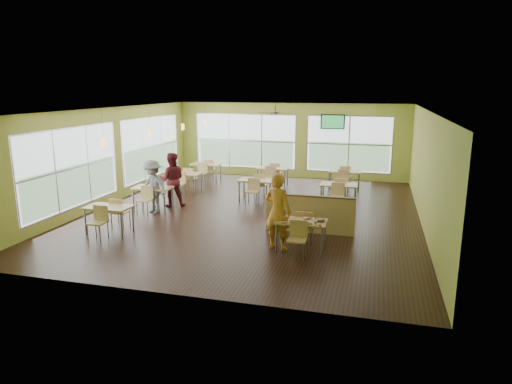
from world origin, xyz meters
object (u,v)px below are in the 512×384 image
Objects in this scene: main_table at (301,225)px; man_plaid at (278,211)px; half_wall_divider at (310,214)px; food_basket at (320,220)px.

man_plaid is (-0.57, -0.02, 0.31)m from main_table.
half_wall_divider reaches higher than main_table.
half_wall_divider is (0.00, 1.45, -0.11)m from main_table.
main_table is 0.65m from man_plaid.
half_wall_divider is 9.56× the size of food_basket.
main_table reaches higher than food_basket.
half_wall_divider is at bearing 90.00° from main_table.
main_table is 0.81× the size of man_plaid.
main_table is at bearing -90.00° from half_wall_divider.
food_basket is (0.43, 0.08, 0.15)m from main_table.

